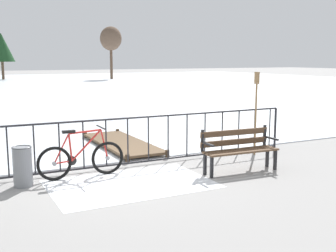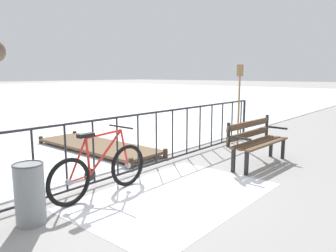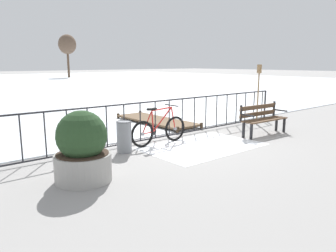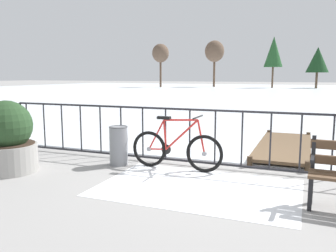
{
  "view_description": "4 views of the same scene",
  "coord_description": "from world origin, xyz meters",
  "px_view_note": "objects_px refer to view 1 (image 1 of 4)",
  "views": [
    {
      "loc": [
        -2.76,
        -8.23,
        2.28
      ],
      "look_at": [
        1.08,
        -0.69,
        0.94
      ],
      "focal_mm": 45.28,
      "sensor_mm": 36.0,
      "label": 1
    },
    {
      "loc": [
        -3.41,
        -3.97,
        1.74
      ],
      "look_at": [
        1.14,
        -0.14,
        0.78
      ],
      "focal_mm": 34.29,
      "sensor_mm": 36.0,
      "label": 2
    },
    {
      "loc": [
        -5.65,
        -6.68,
        2.04
      ],
      "look_at": [
        -0.65,
        -0.73,
        0.53
      ],
      "focal_mm": 34.95,
      "sensor_mm": 36.0,
      "label": 3
    },
    {
      "loc": [
        1.51,
        -6.07,
        1.68
      ],
      "look_at": [
        -0.84,
        -0.17,
        0.75
      ],
      "focal_mm": 37.51,
      "sensor_mm": 36.0,
      "label": 4
    }
  ],
  "objects_px": {
    "bicycle_near_railing": "(81,159)",
    "trash_bin": "(23,166)",
    "park_bench": "(238,147)",
    "oar_upright": "(256,108)"
  },
  "relations": [
    {
      "from": "bicycle_near_railing",
      "to": "trash_bin",
      "type": "relative_size",
      "value": 2.34
    },
    {
      "from": "park_bench",
      "to": "oar_upright",
      "type": "xyz_separation_m",
      "value": [
        1.26,
        1.05,
        0.63
      ]
    },
    {
      "from": "trash_bin",
      "to": "oar_upright",
      "type": "bearing_deg",
      "value": 1.65
    },
    {
      "from": "trash_bin",
      "to": "park_bench",
      "type": "bearing_deg",
      "value": -12.35
    },
    {
      "from": "park_bench",
      "to": "trash_bin",
      "type": "bearing_deg",
      "value": 167.65
    },
    {
      "from": "bicycle_near_railing",
      "to": "trash_bin",
      "type": "xyz_separation_m",
      "value": [
        -1.11,
        -0.1,
        0.0
      ]
    },
    {
      "from": "bicycle_near_railing",
      "to": "oar_upright",
      "type": "bearing_deg",
      "value": 0.8
    },
    {
      "from": "park_bench",
      "to": "bicycle_near_railing",
      "type": "bearing_deg",
      "value": 161.65
    },
    {
      "from": "park_bench",
      "to": "trash_bin",
      "type": "xyz_separation_m",
      "value": [
        -4.1,
        0.9,
        -0.14
      ]
    },
    {
      "from": "park_bench",
      "to": "oar_upright",
      "type": "relative_size",
      "value": 0.82
    }
  ]
}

